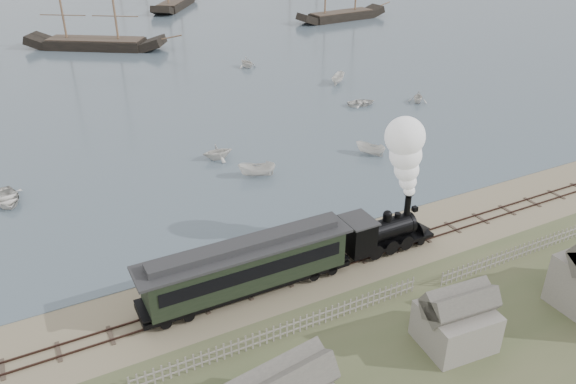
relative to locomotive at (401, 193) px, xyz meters
name	(u,v)px	position (x,y,z in m)	size (l,w,h in m)	color
ground	(322,251)	(-5.28, 2.00, -4.53)	(600.00, 600.00, 0.00)	gray
rail_track	(336,264)	(-5.28, 0.00, -4.49)	(120.00, 1.80, 0.16)	#33211C
picket_fence_west	(288,336)	(-11.78, -5.00, -4.53)	(19.00, 0.10, 1.20)	gray
picket_fence_east	(520,258)	(7.22, -5.50, -4.53)	(15.00, 0.10, 1.20)	gray
shed_mid	(453,343)	(-3.28, -10.00, -4.53)	(4.00, 3.50, 3.60)	gray
locomotive	(401,193)	(0.00, 0.00, 0.00)	(7.88, 2.94, 9.83)	black
passenger_coach	(247,265)	(-12.20, 0.00, -2.30)	(14.58, 2.81, 3.54)	black
beached_dinghy	(265,261)	(-9.93, 2.10, -4.07)	(4.44, 3.17, 0.92)	silver
rowboat_0	(6,198)	(-25.71, 20.81, -4.02)	(4.30, 3.07, 0.89)	silver
rowboat_1	(218,152)	(-6.28, 20.87, -3.66)	(3.06, 2.64, 1.61)	silver
rowboat_2	(370,149)	(7.91, 14.74, -3.86)	(3.12, 1.17, 1.21)	silver
rowboat_3	(362,102)	(15.62, 27.71, -4.09)	(3.59, 2.57, 0.74)	silver
rowboat_4	(418,97)	(22.60, 25.31, -3.74)	(2.74, 2.37, 1.45)	silver
rowboat_5	(338,79)	(17.82, 36.89, -3.78)	(3.56, 1.34, 1.38)	silver
rowboat_7	(247,62)	(9.78, 50.21, -3.63)	(3.17, 2.73, 1.67)	silver
rowboat_8	(257,170)	(-4.44, 15.47, -3.78)	(3.54, 1.33, 1.37)	silver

